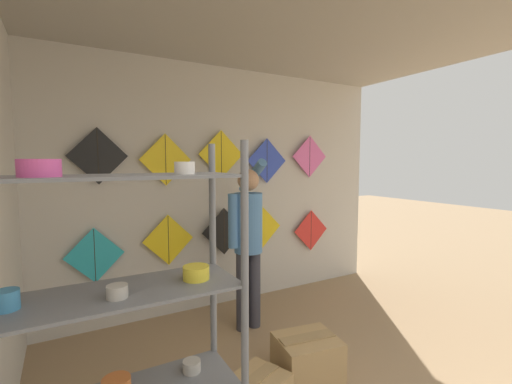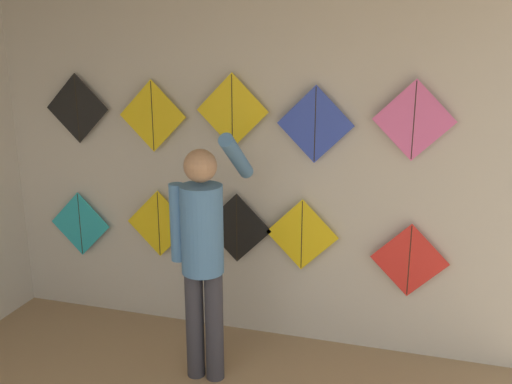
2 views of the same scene
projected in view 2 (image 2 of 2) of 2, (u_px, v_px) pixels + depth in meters
name	position (u px, v px, depth m)	size (l,w,h in m)	color
back_panel	(231.00, 161.00, 4.36)	(4.64, 0.06, 2.80)	beige
shopkeeper	(203.00, 245.00, 3.79)	(0.44, 0.61, 1.74)	#383842
kite_0	(80.00, 224.00, 4.80)	(0.55, 0.01, 0.55)	#28B2C6
kite_1	(159.00, 224.00, 4.58)	(0.55, 0.01, 0.55)	yellow
kite_2	(237.00, 228.00, 4.40)	(0.55, 0.01, 0.55)	black
kite_3	(302.00, 235.00, 4.26)	(0.55, 0.01, 0.55)	yellow
kite_4	(409.00, 261.00, 4.08)	(0.55, 0.01, 0.55)	red
kite_5	(77.00, 109.00, 4.52)	(0.55, 0.01, 0.55)	black
kite_6	(152.00, 116.00, 4.35)	(0.55, 0.01, 0.55)	yellow
kite_7	(232.00, 111.00, 4.16)	(0.55, 0.01, 0.55)	yellow
kite_8	(315.00, 124.00, 4.01)	(0.55, 0.01, 0.55)	blue
kite_9	(414.00, 120.00, 3.82)	(0.55, 0.01, 0.55)	pink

